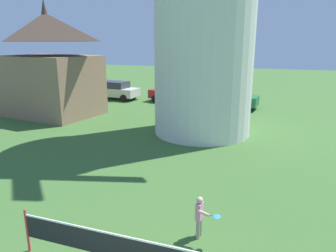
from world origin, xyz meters
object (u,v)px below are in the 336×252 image
object	(u,v)px
parked_car_red	(175,93)
parked_car_green	(227,97)
tennis_net	(136,251)
player_far	(200,215)
parked_car_cream	(114,90)
chapel	(49,67)

from	to	relation	value
parked_car_red	parked_car_green	bearing A→B (deg)	-11.59
tennis_net	player_far	bearing A→B (deg)	64.51
parked_car_cream	parked_car_green	size ratio (longest dim) A/B	0.96
parked_car_green	tennis_net	bearing A→B (deg)	-86.64
player_far	tennis_net	bearing A→B (deg)	-115.49
tennis_net	parked_car_green	size ratio (longest dim) A/B	1.24
parked_car_red	chapel	distance (m)	10.01
parked_car_red	player_far	bearing A→B (deg)	-69.96
parked_car_cream	parked_car_green	world-z (taller)	same
player_far	parked_car_red	xyz separation A→B (m)	(-6.46, 17.71, 0.17)
chapel	parked_car_green	bearing A→B (deg)	29.49
parked_car_red	parked_car_green	distance (m)	4.55
parked_car_green	player_far	bearing A→B (deg)	-83.21
player_far	parked_car_cream	distance (m)	21.17
tennis_net	chapel	distance (m)	17.57
tennis_net	parked_car_red	xyz separation A→B (m)	(-5.56, 19.60, 0.12)
player_far	parked_car_red	bearing A→B (deg)	110.04
player_far	parked_car_cream	bearing A→B (deg)	124.59
tennis_net	parked_car_cream	xyz separation A→B (m)	(-11.11, 19.32, 0.12)
parked_car_cream	parked_car_red	bearing A→B (deg)	2.95
player_far	parked_car_green	xyz separation A→B (m)	(-2.00, 16.79, 0.17)
parked_car_cream	parked_car_green	xyz separation A→B (m)	(10.02, -0.63, 0.00)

